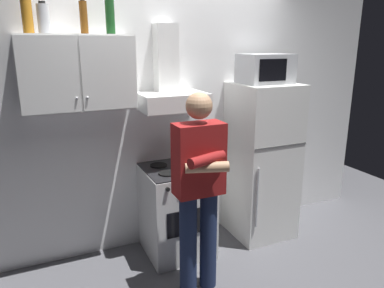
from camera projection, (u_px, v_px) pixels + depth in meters
name	position (u px, v px, depth m)	size (l,w,h in m)	color
ground_plane	(192.00, 262.00, 3.43)	(7.00, 7.00, 0.00)	#4C4C51
back_wall_tiled	(167.00, 110.00, 3.60)	(4.80, 0.10, 2.70)	white
upper_cabinet	(77.00, 73.00, 2.96)	(0.90, 0.37, 0.60)	silver
stove_oven	(177.00, 210.00, 3.51)	(0.60, 0.62, 0.87)	silver
range_hood	(170.00, 87.00, 3.31)	(0.60, 0.44, 0.75)	white
refrigerator	(261.00, 161.00, 3.79)	(0.60, 0.62, 1.60)	white
microwave	(265.00, 69.00, 3.55)	(0.48, 0.37, 0.28)	#B7BABF
person_standing	(199.00, 188.00, 2.83)	(0.38, 0.33, 1.64)	#192342
cooking_pot	(194.00, 162.00, 3.32)	(0.31, 0.21, 0.13)	#B7BABF
bottle_canister_steel	(43.00, 19.00, 2.79)	(0.09, 0.09, 0.24)	#B2B5BA
bottle_wine_green	(110.00, 13.00, 2.94)	(0.07, 0.07, 0.34)	#19471E
bottle_liquor_amber	(27.00, 14.00, 2.73)	(0.08, 0.08, 0.30)	#B7721E
bottle_beer_brown	(84.00, 17.00, 2.91)	(0.06, 0.06, 0.27)	brown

